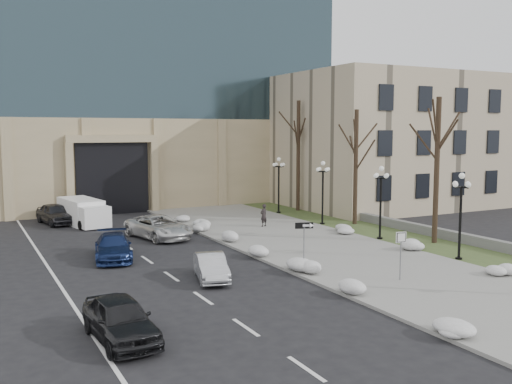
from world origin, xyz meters
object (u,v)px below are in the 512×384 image
Objects in this scene: one_way_sign at (307,231)px; lamppost_b at (381,193)px; car_c at (113,247)px; car_b at (211,267)px; box_truck at (83,212)px; lamppost_c at (323,184)px; lamppost_a at (461,204)px; pedestrian at (264,215)px; car_a at (120,319)px; keep_sign at (401,245)px; car_d at (159,227)px; lamppost_d at (279,178)px; car_e at (55,214)px.

one_way_sign is 9.98m from lamppost_b.
car_c is 1.86× the size of one_way_sign.
lamppost_b is (16.37, -2.53, 2.39)m from car_c.
car_b is 19.04m from box_truck.
lamppost_b is 1.00× the size of lamppost_c.
pedestrian is at bearing 107.38° from lamppost_a.
car_b is at bearing -172.40° from one_way_sign.
keep_sign is at bearing 2.59° from car_a.
keep_sign is at bearing -80.82° from car_d.
car_d is 1.14× the size of lamppost_a.
one_way_sign is 19.90m from lamppost_d.
lamppost_b reaches higher than box_truck.
car_c is at bearing 155.85° from one_way_sign.
lamppost_d is (0.00, 19.50, 0.00)m from lamppost_a.
one_way_sign is at bearing 21.64° from car_a.
lamppost_d reaches higher than one_way_sign.
car_b is 0.69× the size of car_d.
pedestrian is at bearing 167.08° from lamppost_c.
car_d is 13.81m from lamppost_d.
car_c is 19.58m from lamppost_d.
car_b is 0.78× the size of lamppost_a.
lamppost_d is (12.30, 5.82, 2.32)m from car_d.
car_d is 2.29× the size of keep_sign.
pedestrian is 0.26× the size of box_truck.
lamppost_b is at bearing -53.94° from car_e.
car_d is 12.54m from lamppost_c.
box_truck is 1.30× the size of lamppost_a.
pedestrian is at bearing -128.57° from lamppost_d.
car_b is at bearing 42.26° from car_a.
car_a is 22.64m from pedestrian.
keep_sign is (-1.40, -15.89, 0.82)m from pedestrian.
car_b is 11.12m from car_d.
one_way_sign is at bearing 169.53° from lamppost_a.
lamppost_b is 6.50m from lamppost_c.
lamppost_a is (17.38, -22.82, 2.30)m from car_e.
car_c is at bearing 171.23° from lamppost_b.
pedestrian reaches higher than car_e.
lamppost_b is at bearing -90.00° from lamppost_d.
lamppost_c reaches higher than car_b.
car_d is (4.07, 4.65, 0.07)m from car_c.
lamppost_d is (5.78, 21.38, 1.33)m from keep_sign.
pedestrian is (8.95, 11.40, 0.31)m from car_b.
car_b is at bearing -142.04° from lamppost_c.
lamppost_c is at bearing 72.56° from one_way_sign.
car_b is at bearing 161.04° from keep_sign.
car_e is 0.73× the size of box_truck.
keep_sign is (2.86, -3.48, -0.34)m from one_way_sign.
lamppost_b is at bearing -52.75° from box_truck.
lamppost_a is (13.33, -2.60, 2.46)m from car_b.
lamppost_b reaches higher than car_e.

